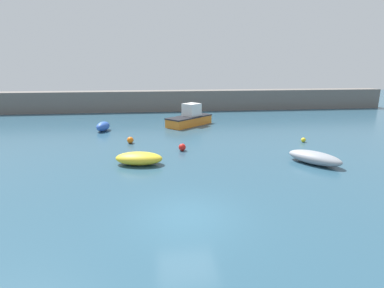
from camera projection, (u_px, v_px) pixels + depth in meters
name	position (u px, v px, depth m)	size (l,w,h in m)	color
ground_plane	(187.00, 219.00, 12.33)	(120.00, 120.00, 0.20)	#284C60
harbor_breakwater	(164.00, 101.00, 40.79)	(61.90, 2.43, 2.70)	#66605B
motorboat_grey_hull	(190.00, 118.00, 30.88)	(5.16, 4.94, 2.22)	orange
fishing_dinghy_green	(103.00, 126.00, 28.19)	(1.48, 2.11, 0.88)	#2D56B7
rowboat_white_midwater	(314.00, 158.00, 18.79)	(3.12, 3.49, 0.80)	gray
open_tender_yellow	(139.00, 158.00, 18.68)	(3.16, 1.98, 0.79)	yellow
mooring_buoy_yellow	(303.00, 140.00, 24.17)	(0.37, 0.37, 0.37)	yellow
mooring_buoy_orange	(130.00, 140.00, 23.79)	(0.52, 0.52, 0.52)	orange
mooring_buoy_red	(182.00, 147.00, 21.72)	(0.52, 0.52, 0.52)	red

